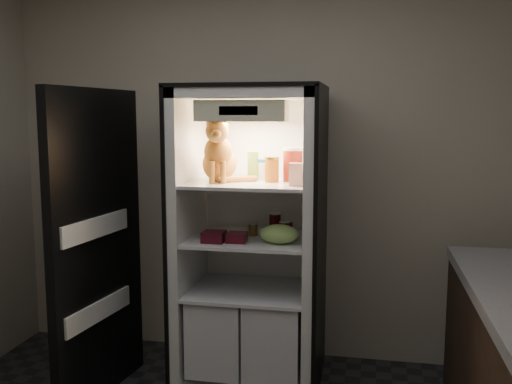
{
  "coord_description": "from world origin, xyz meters",
  "views": [
    {
      "loc": [
        0.72,
        -2.08,
        1.7
      ],
      "look_at": [
        0.04,
        1.32,
        1.23
      ],
      "focal_mm": 40.0,
      "sensor_mm": 36.0,
      "label": 1
    }
  ],
  "objects_px": {
    "refrigerator": "(252,258)",
    "parmesan_shaker": "(253,166)",
    "soda_can_a": "(275,224)",
    "condiment_jar": "(253,229)",
    "berry_box_right": "(237,237)",
    "tabby_cat": "(219,156)",
    "soda_can_c": "(284,231)",
    "berry_box_left": "(214,237)",
    "mayo_tub": "(264,169)",
    "soda_can_b": "(288,230)",
    "pepper_jar": "(293,165)",
    "cream_carton": "(296,174)",
    "salsa_jar": "(272,169)",
    "grape_bag": "(279,234)"
  },
  "relations": [
    {
      "from": "tabby_cat",
      "to": "parmesan_shaker",
      "type": "relative_size",
      "value": 2.29
    },
    {
      "from": "salsa_jar",
      "to": "parmesan_shaker",
      "type": "bearing_deg",
      "value": 152.99
    },
    {
      "from": "parmesan_shaker",
      "to": "soda_can_a",
      "type": "height_order",
      "value": "parmesan_shaker"
    },
    {
      "from": "refrigerator",
      "to": "cream_carton",
      "type": "height_order",
      "value": "refrigerator"
    },
    {
      "from": "pepper_jar",
      "to": "cream_carton",
      "type": "height_order",
      "value": "pepper_jar"
    },
    {
      "from": "cream_carton",
      "to": "soda_can_c",
      "type": "bearing_deg",
      "value": 130.66
    },
    {
      "from": "salsa_jar",
      "to": "berry_box_right",
      "type": "xyz_separation_m",
      "value": [
        -0.19,
        -0.15,
        -0.4
      ]
    },
    {
      "from": "condiment_jar",
      "to": "grape_bag",
      "type": "relative_size",
      "value": 0.35
    },
    {
      "from": "tabby_cat",
      "to": "soda_can_c",
      "type": "relative_size",
      "value": 3.6
    },
    {
      "from": "salsa_jar",
      "to": "pepper_jar",
      "type": "xyz_separation_m",
      "value": [
        0.12,
        0.06,
        0.03
      ]
    },
    {
      "from": "soda_can_a",
      "to": "condiment_jar",
      "type": "relative_size",
      "value": 1.67
    },
    {
      "from": "refrigerator",
      "to": "berry_box_left",
      "type": "distance_m",
      "value": 0.35
    },
    {
      "from": "refrigerator",
      "to": "parmesan_shaker",
      "type": "distance_m",
      "value": 0.59
    },
    {
      "from": "cream_carton",
      "to": "soda_can_a",
      "type": "distance_m",
      "value": 0.47
    },
    {
      "from": "parmesan_shaker",
      "to": "berry_box_right",
      "type": "height_order",
      "value": "parmesan_shaker"
    },
    {
      "from": "salsa_jar",
      "to": "soda_can_c",
      "type": "relative_size",
      "value": 1.34
    },
    {
      "from": "salsa_jar",
      "to": "soda_can_b",
      "type": "relative_size",
      "value": 1.41
    },
    {
      "from": "berry_box_left",
      "to": "grape_bag",
      "type": "bearing_deg",
      "value": 5.24
    },
    {
      "from": "tabby_cat",
      "to": "berry_box_right",
      "type": "xyz_separation_m",
      "value": [
        0.14,
        -0.11,
        -0.48
      ]
    },
    {
      "from": "berry_box_right",
      "to": "condiment_jar",
      "type": "bearing_deg",
      "value": 73.73
    },
    {
      "from": "soda_can_c",
      "to": "berry_box_left",
      "type": "height_order",
      "value": "soda_can_c"
    },
    {
      "from": "soda_can_b",
      "to": "salsa_jar",
      "type": "bearing_deg",
      "value": -172.99
    },
    {
      "from": "pepper_jar",
      "to": "grape_bag",
      "type": "relative_size",
      "value": 0.9
    },
    {
      "from": "soda_can_c",
      "to": "grape_bag",
      "type": "relative_size",
      "value": 0.5
    },
    {
      "from": "mayo_tub",
      "to": "parmesan_shaker",
      "type": "bearing_deg",
      "value": -155.36
    },
    {
      "from": "cream_carton",
      "to": "soda_can_c",
      "type": "distance_m",
      "value": 0.38
    },
    {
      "from": "soda_can_c",
      "to": "berry_box_left",
      "type": "bearing_deg",
      "value": -163.6
    },
    {
      "from": "berry_box_left",
      "to": "soda_can_a",
      "type": "bearing_deg",
      "value": 42.04
    },
    {
      "from": "parmesan_shaker",
      "to": "soda_can_c",
      "type": "relative_size",
      "value": 1.57
    },
    {
      "from": "cream_carton",
      "to": "parmesan_shaker",
      "type": "bearing_deg",
      "value": 144.67
    },
    {
      "from": "refrigerator",
      "to": "condiment_jar",
      "type": "bearing_deg",
      "value": -22.32
    },
    {
      "from": "tabby_cat",
      "to": "grape_bag",
      "type": "xyz_separation_m",
      "value": [
        0.39,
        -0.1,
        -0.45
      ]
    },
    {
      "from": "soda_can_b",
      "to": "pepper_jar",
      "type": "bearing_deg",
      "value": 66.36
    },
    {
      "from": "tabby_cat",
      "to": "parmesan_shaker",
      "type": "distance_m",
      "value": 0.23
    },
    {
      "from": "pepper_jar",
      "to": "soda_can_b",
      "type": "distance_m",
      "value": 0.4
    },
    {
      "from": "condiment_jar",
      "to": "grape_bag",
      "type": "xyz_separation_m",
      "value": [
        0.2,
        -0.19,
        0.02
      ]
    },
    {
      "from": "parmesan_shaker",
      "to": "berry_box_right",
      "type": "distance_m",
      "value": 0.47
    },
    {
      "from": "soda_can_b",
      "to": "grape_bag",
      "type": "xyz_separation_m",
      "value": [
        -0.03,
        -0.15,
        0.0
      ]
    },
    {
      "from": "pepper_jar",
      "to": "cream_carton",
      "type": "distance_m",
      "value": 0.21
    },
    {
      "from": "refrigerator",
      "to": "tabby_cat",
      "type": "distance_m",
      "value": 0.69
    },
    {
      "from": "soda_can_a",
      "to": "condiment_jar",
      "type": "bearing_deg",
      "value": -153.11
    },
    {
      "from": "berry_box_left",
      "to": "soda_can_c",
      "type": "bearing_deg",
      "value": 16.4
    },
    {
      "from": "refrigerator",
      "to": "tabby_cat",
      "type": "bearing_deg",
      "value": -152.44
    },
    {
      "from": "refrigerator",
      "to": "berry_box_left",
      "type": "xyz_separation_m",
      "value": [
        -0.18,
        -0.23,
        0.18
      ]
    },
    {
      "from": "salsa_jar",
      "to": "soda_can_b",
      "type": "distance_m",
      "value": 0.39
    },
    {
      "from": "salsa_jar",
      "to": "berry_box_left",
      "type": "distance_m",
      "value": 0.54
    },
    {
      "from": "parmesan_shaker",
      "to": "soda_can_b",
      "type": "relative_size",
      "value": 1.66
    },
    {
      "from": "grape_bag",
      "to": "berry_box_left",
      "type": "xyz_separation_m",
      "value": [
        -0.39,
        -0.04,
        -0.02
      ]
    },
    {
      "from": "mayo_tub",
      "to": "soda_can_b",
      "type": "distance_m",
      "value": 0.41
    },
    {
      "from": "mayo_tub",
      "to": "soda_can_a",
      "type": "bearing_deg",
      "value": 19.68
    }
  ]
}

